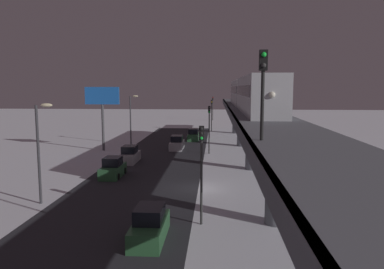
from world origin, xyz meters
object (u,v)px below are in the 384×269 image
(sedan_green_2, at_px, (150,226))
(traffic_light_distant, at_px, (213,105))
(traffic_light_mid, at_px, (209,123))
(traffic_light_far, at_px, (212,111))
(commercial_billboard, at_px, (102,102))
(sedan_silver, at_px, (130,156))
(traffic_light_near, at_px, (201,161))
(subway_train, at_px, (249,93))
(rail_signal, at_px, (263,79))
(sedan_silver_2, at_px, (177,144))
(sedan_green_3, at_px, (193,135))
(sedan_green, at_px, (113,169))

(sedan_green_2, relative_size, traffic_light_distant, 0.70)
(traffic_light_mid, xyz_separation_m, traffic_light_far, (0.00, -25.83, 0.00))
(commercial_billboard, bearing_deg, sedan_silver, 125.15)
(traffic_light_near, bearing_deg, commercial_billboard, -61.56)
(commercial_billboard, bearing_deg, traffic_light_far, -121.79)
(sedan_green_2, height_order, traffic_light_mid, traffic_light_mid)
(subway_train, height_order, commercial_billboard, subway_train)
(rail_signal, bearing_deg, sedan_silver, -64.67)
(sedan_green_2, bearing_deg, traffic_light_mid, 84.17)
(sedan_silver_2, bearing_deg, sedan_green_3, 79.02)
(traffic_light_near, bearing_deg, sedan_silver, -64.58)
(subway_train, height_order, traffic_light_near, subway_train)
(sedan_green_3, relative_size, traffic_light_near, 0.71)
(rail_signal, relative_size, sedan_silver_2, 0.84)
(traffic_light_mid, relative_size, traffic_light_distant, 1.00)
(subway_train, bearing_deg, traffic_light_near, 77.48)
(sedan_green_2, relative_size, traffic_light_mid, 0.70)
(sedan_green_3, xyz_separation_m, traffic_light_near, (-2.90, 38.65, 3.40))
(sedan_green, distance_m, traffic_light_near, 15.84)
(commercial_billboard, bearing_deg, traffic_light_distant, -106.65)
(sedan_silver_2, distance_m, traffic_light_far, 23.04)
(sedan_silver, height_order, commercial_billboard, commercial_billboard)
(sedan_green_2, bearing_deg, traffic_light_near, 41.56)
(sedan_silver, distance_m, traffic_light_near, 21.93)
(sedan_silver_2, height_order, traffic_light_near, traffic_light_near)
(traffic_light_near, relative_size, traffic_light_mid, 1.00)
(sedan_green_2, height_order, commercial_billboard, commercial_billboard)
(subway_train, xyz_separation_m, traffic_light_distant, (4.81, -55.85, -4.00))
(traffic_light_far, height_order, commercial_billboard, commercial_billboard)
(sedan_green_2, height_order, traffic_light_near, traffic_light_near)
(sedan_silver, height_order, sedan_green_3, same)
(rail_signal, height_order, sedan_silver, rail_signal)
(traffic_light_near, relative_size, commercial_billboard, 0.72)
(traffic_light_far, bearing_deg, sedan_green, 76.69)
(subway_train, distance_m, sedan_green, 18.44)
(sedan_green_3, bearing_deg, sedan_green, -103.69)
(traffic_light_near, xyz_separation_m, traffic_light_far, (0.00, -51.66, 0.00))
(sedan_silver_2, relative_size, traffic_light_far, 0.74)
(rail_signal, height_order, traffic_light_far, rail_signal)
(sedan_silver_2, xyz_separation_m, traffic_light_mid, (-4.70, 3.54, 3.40))
(sedan_green_3, relative_size, commercial_billboard, 0.51)
(sedan_green_3, height_order, commercial_billboard, commercial_billboard)
(traffic_light_far, distance_m, traffic_light_distant, 25.83)
(subway_train, xyz_separation_m, traffic_light_far, (4.81, -30.02, -4.00))
(sedan_silver_2, relative_size, traffic_light_mid, 0.74)
(subway_train, distance_m, traffic_light_mid, 7.53)
(traffic_light_mid, relative_size, traffic_light_far, 1.00)
(subway_train, xyz_separation_m, sedan_silver, (14.11, 2.07, -7.40))
(rail_signal, bearing_deg, sedan_green_3, -82.58)
(sedan_silver, xyz_separation_m, sedan_green_3, (-6.40, -19.08, -0.00))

